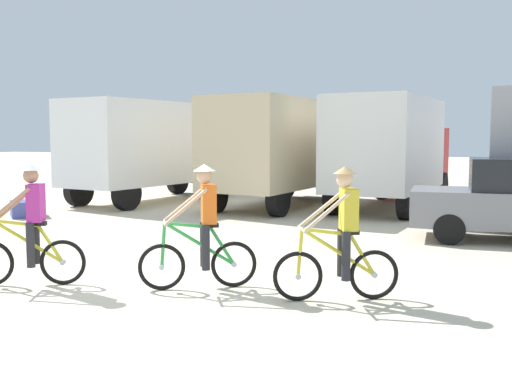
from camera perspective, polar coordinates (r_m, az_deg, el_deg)
The scene contains 8 objects.
ground_plane at distance 9.22m, azimuth -9.14°, elevation -8.65°, with size 120.00×120.00×0.00m, color beige.
box_truck_avon_van at distance 20.64m, azimuth -10.03°, elevation 4.28°, with size 3.40×7.04×3.35m.
box_truck_tan_camper at distance 18.93m, azimuth 2.30°, elevation 4.28°, with size 3.02×6.95×3.35m.
box_truck_white_box at distance 18.80m, azimuth 12.76°, elevation 4.14°, with size 3.01×6.95×3.35m.
cyclist_orange_shirt at distance 9.49m, azimuth -20.74°, elevation -3.33°, with size 1.59×0.85×1.82m.
cyclist_cowboy_hat at distance 8.73m, azimuth -5.17°, elevation -3.74°, with size 1.50×0.96×1.82m.
cyclist_near_camera at distance 8.16m, azimuth 8.09°, elevation -4.41°, with size 1.57×0.87×1.82m.
supply_crate at distance 17.77m, azimuth -21.08°, elevation -1.50°, with size 0.76×0.97×0.44m, color #4C5199.
Camera 1 is at (4.61, -7.68, 2.22)m, focal length 42.00 mm.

